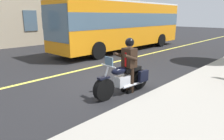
{
  "coord_description": "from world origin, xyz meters",
  "views": [
    {
      "loc": [
        5.09,
        5.18,
        2.39
      ],
      "look_at": [
        0.63,
        0.95,
        0.75
      ],
      "focal_mm": 32.73,
      "sensor_mm": 36.0,
      "label": 1
    }
  ],
  "objects": [
    {
      "name": "ground_plane",
      "position": [
        0.0,
        0.0,
        0.0
      ],
      "size": [
        80.0,
        80.0,
        0.0
      ],
      "primitive_type": "plane",
      "color": "black"
    },
    {
      "name": "bus_near",
      "position": [
        -6.18,
        -4.39,
        1.87
      ],
      "size": [
        11.05,
        2.7,
        3.3
      ],
      "color": "orange",
      "rests_on": "ground_plane"
    },
    {
      "name": "rider_main",
      "position": [
        0.19,
        1.27,
        1.04
      ],
      "size": [
        0.65,
        0.58,
        1.74
      ],
      "color": "black",
      "rests_on": "ground_plane"
    },
    {
      "name": "lane_center_stripe",
      "position": [
        0.0,
        -2.0,
        0.01
      ],
      "size": [
        60.0,
        0.16,
        0.01
      ],
      "primitive_type": "cube",
      "color": "#E5DB4C",
      "rests_on": "ground_plane"
    },
    {
      "name": "motorcycle_main",
      "position": [
        0.38,
        1.26,
        0.45
      ],
      "size": [
        2.22,
        0.7,
        1.26
      ],
      "color": "black",
      "rests_on": "ground_plane"
    }
  ]
}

